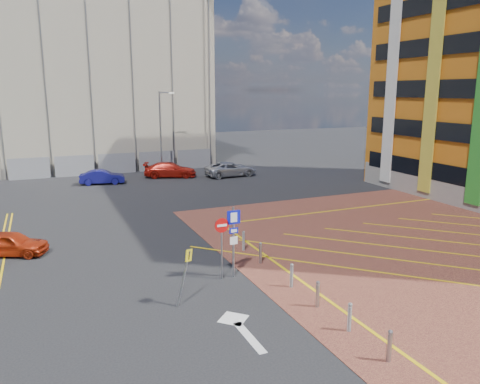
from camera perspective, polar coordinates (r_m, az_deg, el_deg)
ground at (r=20.05m, az=-1.02°, el=-11.53°), size 140.00×140.00×0.00m
forecourt at (r=28.14m, az=26.55°, el=-5.75°), size 26.00×26.00×0.02m
lamp_back at (r=46.46m, az=-9.57°, el=7.51°), size 1.53×0.16×8.00m
sign_cluster at (r=20.32m, az=-1.32°, el=-5.31°), size 1.17×0.12×3.20m
warning_sign at (r=18.09m, az=-6.66°, el=-9.42°), size 0.74×0.41×2.25m
bollard_row at (r=19.44m, az=7.29°, el=-10.91°), size 0.14×11.14×0.90m
construction_building at (r=57.48m, az=-16.88°, el=14.68°), size 21.20×19.20×22.00m
construction_fence at (r=48.18m, az=-13.57°, el=3.48°), size 21.60×0.06×2.00m
car_red_left at (r=26.16m, az=-26.18°, el=-5.64°), size 3.85×2.80×1.22m
car_blue_back at (r=42.90m, az=-16.45°, el=1.77°), size 4.01×1.99×1.26m
car_red_back at (r=44.93m, az=-8.51°, el=2.70°), size 5.28×3.51×1.42m
car_silver_back at (r=44.92m, az=-1.15°, el=2.80°), size 5.06×2.51×1.38m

